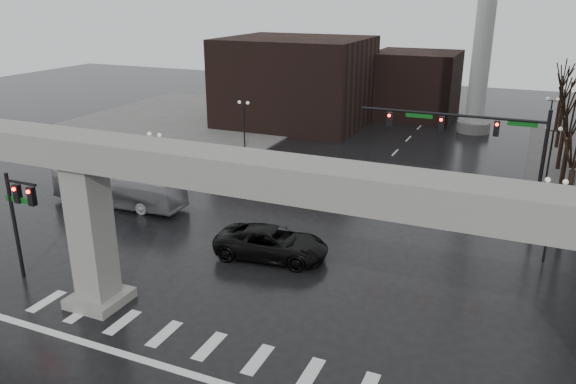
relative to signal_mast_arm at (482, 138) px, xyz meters
name	(u,v)px	position (x,y,z in m)	size (l,w,h in m)	color
ground	(221,334)	(-8.99, -18.80, -5.83)	(160.00, 160.00, 0.00)	black
sidewalk_nw	(183,124)	(-34.99, 17.20, -5.75)	(28.00, 36.00, 0.15)	#625F5D
elevated_guideway	(241,197)	(-7.73, -18.80, 1.05)	(48.00, 2.60, 8.70)	gray
building_far_left	(296,82)	(-22.99, 23.20, -0.83)	(16.00, 14.00, 10.00)	black
building_far_mid	(415,84)	(-10.99, 33.20, -1.83)	(10.00, 10.00, 8.00)	black
smokestack	(487,7)	(-2.99, 27.20, 7.52)	(3.60, 3.60, 30.00)	silver
signal_mast_arm	(482,138)	(0.00, 0.00, 0.00)	(12.12, 0.43, 8.00)	black
signal_left_pole	(19,209)	(-21.24, -18.30, -1.76)	(2.30, 0.30, 6.00)	black
lamp_right_0	(552,206)	(4.51, -4.80, -2.36)	(1.22, 0.32, 5.11)	black
lamp_right_1	(551,147)	(4.51, 9.20, -2.36)	(1.22, 0.32, 5.11)	black
lamp_right_2	(550,114)	(4.51, 23.20, -2.36)	(1.22, 0.32, 5.11)	black
lamp_left_0	(156,154)	(-22.49, -4.80, -2.36)	(1.22, 0.32, 5.11)	black
lamp_left_1	(244,118)	(-22.49, 9.20, -2.36)	(1.22, 0.32, 5.11)	black
lamp_left_2	(300,95)	(-22.49, 23.20, -2.36)	(1.22, 0.32, 5.11)	black
tree_right_0	(568,197)	(5.54, -0.78, -3.04)	(1.09, 1.58, 7.50)	black
tree_right_1	(565,163)	(5.54, 7.22, -2.98)	(1.09, 1.61, 7.67)	black
tree_right_2	(563,138)	(5.54, 15.22, -2.91)	(1.10, 1.63, 7.85)	black
tree_right_3	(561,119)	(5.54, 23.22, -2.85)	(1.11, 1.66, 8.02)	black
tree_right_4	(560,105)	(5.54, 31.22, -2.79)	(1.12, 1.69, 8.19)	black
pickup_truck	(272,243)	(-10.24, -10.65, -4.90)	(3.07, 6.65, 1.85)	black
city_bus	(118,186)	(-24.28, -7.18, -4.37)	(2.44, 10.45, 2.91)	#A8A7AC
far_car	(309,168)	(-13.92, 4.68, -5.11)	(1.70, 4.22, 1.44)	black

